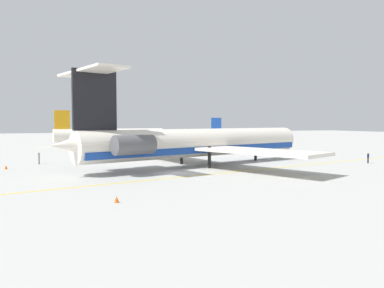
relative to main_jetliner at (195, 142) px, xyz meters
name	(u,v)px	position (x,y,z in m)	size (l,w,h in m)	color
ground	(180,173)	(-4.60, -6.28, -3.53)	(393.19, 393.19, 0.00)	#ADADA8
main_jetliner	(195,142)	(0.00, 0.00, 0.00)	(43.50, 39.05, 12.95)	silver
airliner_mid_left	(114,135)	(-2.63, 56.37, -0.67)	(32.56, 32.20, 9.73)	silver
airliner_mid_right	(251,135)	(41.97, 56.61, -1.19)	(26.20, 26.23, 7.96)	silver
ground_crew_near_nose	(368,156)	(27.11, -6.37, -2.42)	(0.45, 0.28, 1.76)	black
ground_crew_near_tail	(201,146)	(11.73, 26.28, -2.40)	(0.29, 0.45, 1.79)	black
ground_crew_portside	(230,146)	(17.77, 23.95, -2.38)	(0.44, 0.29, 1.82)	black
ground_crew_starboard	(39,157)	(-21.79, 11.07, -2.40)	(0.29, 0.45, 1.79)	black
safety_cone_wingtip	(6,167)	(-26.01, 6.03, -3.26)	(0.40, 0.40, 0.55)	#EA590F
safety_cone_tail	(117,199)	(-15.44, -21.70, -3.26)	(0.40, 0.40, 0.55)	#EA590F
taxiway_centreline	(227,173)	(1.19, -8.33, -3.53)	(80.65, 0.36, 0.01)	gold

